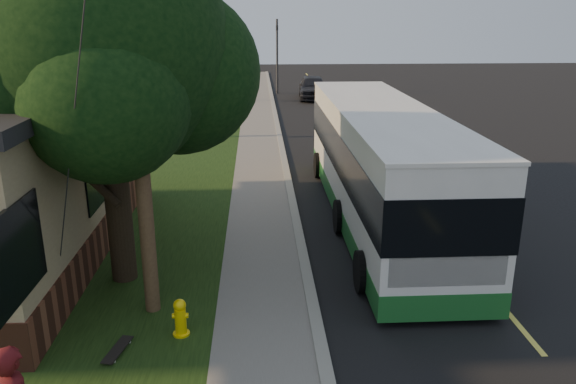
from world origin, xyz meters
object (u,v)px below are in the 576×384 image
at_px(fire_hydrant, 180,317).
at_px(transit_bus, 380,161).
at_px(skateboard_main, 118,350).
at_px(bare_tree_near, 207,94).
at_px(dumpster, 33,209).
at_px(bare_tree_far, 229,72).
at_px(distant_car, 313,87).
at_px(traffic_signal, 277,51).
at_px(leafy_tree, 106,50).
at_px(utility_pole, 135,86).

distance_m(fire_hydrant, transit_bus, 8.11).
xyz_separation_m(transit_bus, skateboard_main, (-6.12, -6.74, -1.66)).
height_order(bare_tree_near, dumpster, bare_tree_near).
height_order(bare_tree_near, bare_tree_far, bare_tree_near).
bearing_deg(skateboard_main, transit_bus, 47.74).
bearing_deg(fire_hydrant, distant_car, 79.89).
bearing_deg(traffic_signal, skateboard_main, -96.87).
distance_m(traffic_signal, distant_car, 4.48).
xyz_separation_m(traffic_signal, skateboard_main, (-4.17, -34.55, -3.03)).
bearing_deg(bare_tree_far, traffic_signal, 48.81).
bearing_deg(skateboard_main, fire_hydrant, 27.28).
height_order(leafy_tree, distant_car, leafy_tree).
height_order(fire_hydrant, distant_car, distant_car).
bearing_deg(distant_car, bare_tree_near, -113.20).
distance_m(utility_pole, skateboard_main, 4.77).
bearing_deg(utility_pole, bare_tree_far, 89.40).
xyz_separation_m(transit_bus, distant_car, (0.48, 24.86, -0.96)).
distance_m(bare_tree_near, dumpster, 12.96).
distance_m(fire_hydrant, distant_car, 31.55).
bearing_deg(fire_hydrant, transit_bus, 50.75).
height_order(bare_tree_near, distant_car, bare_tree_near).
distance_m(skateboard_main, distant_car, 32.29).
bearing_deg(dumpster, traffic_signal, 74.39).
bearing_deg(leafy_tree, fire_hydrant, -59.33).
bearing_deg(skateboard_main, bare_tree_far, 88.75).
bearing_deg(leafy_tree, utility_pole, -62.40).
xyz_separation_m(bare_tree_near, traffic_signal, (4.00, 16.00, 1.01)).
xyz_separation_m(traffic_signal, distant_car, (2.44, -2.95, -2.33)).
relative_size(fire_hydrant, traffic_signal, 0.13).
bearing_deg(fire_hydrant, bare_tree_near, 92.86).
xyz_separation_m(fire_hydrant, leafy_tree, (-1.57, 2.65, 4.73)).
distance_m(bare_tree_near, transit_bus, 13.23).
xyz_separation_m(fire_hydrant, traffic_signal, (3.10, 34.00, 2.73)).
relative_size(bare_tree_near, skateboard_main, 4.74).
height_order(transit_bus, distant_car, transit_bus).
height_order(fire_hydrant, utility_pole, utility_pole).
xyz_separation_m(bare_tree_far, traffic_signal, (3.50, 4.00, 1.16)).
bearing_deg(transit_bus, skateboard_main, -132.26).
distance_m(utility_pole, dumpster, 7.41).
relative_size(fire_hydrant, leafy_tree, 0.09).
bearing_deg(utility_pole, bare_tree_near, 90.66).
distance_m(bare_tree_far, skateboard_main, 30.61).
xyz_separation_m(leafy_tree, dumpster, (-3.23, 3.08, -4.50)).
distance_m(bare_tree_near, distant_car, 14.61).
height_order(utility_pole, distant_car, utility_pole).
distance_m(utility_pole, distant_car, 30.94).
bearing_deg(bare_tree_near, leafy_tree, -92.50).
bearing_deg(fire_hydrant, leafy_tree, 120.67).
bearing_deg(distant_car, skateboard_main, -98.74).
relative_size(utility_pole, distant_car, 1.86).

